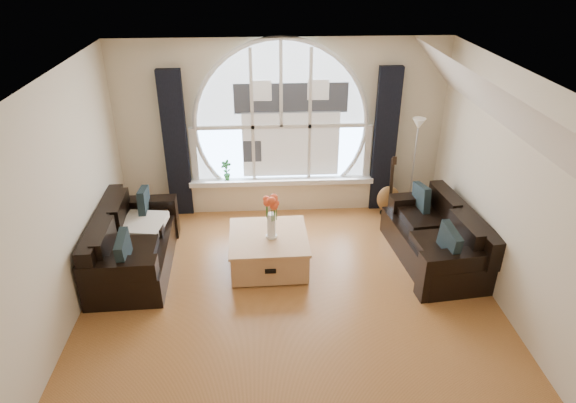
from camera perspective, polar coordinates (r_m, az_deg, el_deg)
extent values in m
cube|color=brown|center=(6.01, 0.51, -12.95)|extent=(5.00, 5.50, 0.01)
cube|color=silver|center=(4.72, 0.64, 12.78)|extent=(5.00, 5.50, 0.01)
cube|color=beige|center=(7.75, -0.79, 8.33)|extent=(5.00, 0.01, 2.70)
cube|color=beige|center=(5.66, -25.59, -2.20)|extent=(0.01, 5.50, 2.70)
cube|color=beige|center=(5.93, 25.43, -0.82)|extent=(0.01, 5.50, 2.70)
cube|color=silver|center=(5.43, 24.74, 8.40)|extent=(0.92, 5.50, 0.72)
cube|color=silver|center=(7.63, -0.80, 10.21)|extent=(2.60, 0.06, 2.15)
cube|color=white|center=(7.97, -0.72, 2.39)|extent=(2.90, 0.22, 0.08)
cube|color=white|center=(7.60, -0.79, 10.14)|extent=(2.76, 0.08, 2.15)
cube|color=silver|center=(7.66, 0.35, 9.30)|extent=(1.70, 0.02, 1.50)
cube|color=black|center=(7.80, -12.63, 6.23)|extent=(0.35, 0.12, 2.30)
cube|color=black|center=(7.93, 10.97, 6.75)|extent=(0.35, 0.12, 2.30)
cube|color=black|center=(6.89, -17.17, -4.38)|extent=(0.98, 1.85, 0.81)
cube|color=black|center=(7.02, 16.42, -3.62)|extent=(1.07, 1.86, 0.79)
cube|color=#B18054|center=(6.71, -2.21, -5.45)|extent=(1.05, 1.05, 0.50)
cube|color=silver|center=(7.05, -16.12, -2.50)|extent=(0.63, 0.63, 0.10)
cube|color=white|center=(6.37, -1.94, -1.08)|extent=(0.24, 0.24, 0.70)
cube|color=#B2B2B2|center=(7.92, 14.05, 3.66)|extent=(0.24, 0.24, 1.60)
cube|color=brown|center=(7.91, 11.51, 1.76)|extent=(0.38, 0.27, 1.06)
imported|color=#1E6023|center=(7.90, -7.03, 3.56)|extent=(0.21, 0.18, 0.33)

